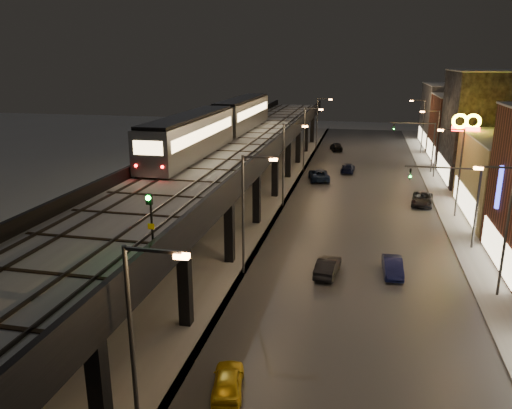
{
  "coord_description": "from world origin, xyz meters",
  "views": [
    {
      "loc": [
        7.59,
        -20.48,
        15.5
      ],
      "look_at": [
        -0.07,
        14.52,
        5.0
      ],
      "focal_mm": 35.0,
      "sensor_mm": 36.0,
      "label": 1
    }
  ],
  "objects_px": {
    "car_mid_silver": "(319,175)",
    "car_mid_dark": "(348,168)",
    "car_far_white": "(336,147)",
    "rail_signal": "(150,211)",
    "car_taxi": "(228,382)",
    "car_near_white": "(328,267)",
    "car_onc_silver": "(393,267)",
    "subway_train": "(221,122)",
    "car_onc_dark": "(422,200)"
  },
  "relations": [
    {
      "from": "car_mid_silver",
      "to": "rail_signal",
      "type": "bearing_deg",
      "value": 73.27
    },
    {
      "from": "car_taxi",
      "to": "car_mid_dark",
      "type": "xyz_separation_m",
      "value": [
        3.63,
        50.36,
        0.01
      ]
    },
    {
      "from": "subway_train",
      "to": "car_near_white",
      "type": "height_order",
      "value": "subway_train"
    },
    {
      "from": "car_near_white",
      "to": "car_far_white",
      "type": "distance_m",
      "value": 52.62
    },
    {
      "from": "car_mid_silver",
      "to": "car_mid_dark",
      "type": "bearing_deg",
      "value": -133.3
    },
    {
      "from": "car_mid_silver",
      "to": "car_onc_silver",
      "type": "height_order",
      "value": "car_mid_silver"
    },
    {
      "from": "subway_train",
      "to": "car_far_white",
      "type": "bearing_deg",
      "value": 70.59
    },
    {
      "from": "car_taxi",
      "to": "car_far_white",
      "type": "relative_size",
      "value": 0.83
    },
    {
      "from": "car_taxi",
      "to": "car_near_white",
      "type": "relative_size",
      "value": 0.89
    },
    {
      "from": "car_onc_silver",
      "to": "car_onc_dark",
      "type": "bearing_deg",
      "value": 75.91
    },
    {
      "from": "car_mid_silver",
      "to": "car_far_white",
      "type": "bearing_deg",
      "value": -103.58
    },
    {
      "from": "car_near_white",
      "to": "car_far_white",
      "type": "bearing_deg",
      "value": -80.27
    },
    {
      "from": "subway_train",
      "to": "car_near_white",
      "type": "xyz_separation_m",
      "value": [
        13.99,
        -20.29,
        -7.88
      ]
    },
    {
      "from": "car_near_white",
      "to": "car_onc_silver",
      "type": "distance_m",
      "value": 4.82
    },
    {
      "from": "car_mid_dark",
      "to": "car_far_white",
      "type": "bearing_deg",
      "value": -78.4
    },
    {
      "from": "car_taxi",
      "to": "car_near_white",
      "type": "bearing_deg",
      "value": -114.5
    },
    {
      "from": "car_mid_dark",
      "to": "car_far_white",
      "type": "distance_m",
      "value": 17.17
    },
    {
      "from": "car_taxi",
      "to": "car_onc_dark",
      "type": "height_order",
      "value": "car_onc_dark"
    },
    {
      "from": "subway_train",
      "to": "car_mid_silver",
      "type": "xyz_separation_m",
      "value": [
        10.49,
        9.66,
        -7.81
      ]
    },
    {
      "from": "car_near_white",
      "to": "car_mid_dark",
      "type": "relative_size",
      "value": 0.94
    },
    {
      "from": "car_mid_dark",
      "to": "car_onc_silver",
      "type": "xyz_separation_m",
      "value": [
        4.69,
        -34.58,
        0.01
      ]
    },
    {
      "from": "rail_signal",
      "to": "car_far_white",
      "type": "height_order",
      "value": "rail_signal"
    },
    {
      "from": "subway_train",
      "to": "car_mid_dark",
      "type": "height_order",
      "value": "subway_train"
    },
    {
      "from": "car_taxi",
      "to": "car_onc_silver",
      "type": "xyz_separation_m",
      "value": [
        8.31,
        15.78,
        0.02
      ]
    },
    {
      "from": "car_mid_dark",
      "to": "car_onc_dark",
      "type": "bearing_deg",
      "value": 122.9
    },
    {
      "from": "car_mid_silver",
      "to": "car_onc_dark",
      "type": "relative_size",
      "value": 1.13
    },
    {
      "from": "car_far_white",
      "to": "subway_train",
      "type": "bearing_deg",
      "value": 57.64
    },
    {
      "from": "subway_train",
      "to": "car_onc_silver",
      "type": "xyz_separation_m",
      "value": [
        18.7,
        -19.27,
        -7.91
      ]
    },
    {
      "from": "rail_signal",
      "to": "car_onc_dark",
      "type": "relative_size",
      "value": 0.6
    },
    {
      "from": "car_mid_silver",
      "to": "car_far_white",
      "type": "xyz_separation_m",
      "value": [
        0.88,
        22.61,
        0.0
      ]
    },
    {
      "from": "car_onc_silver",
      "to": "car_onc_dark",
      "type": "distance_m",
      "value": 20.07
    },
    {
      "from": "car_taxi",
      "to": "car_mid_silver",
      "type": "xyz_separation_m",
      "value": [
        0.11,
        44.71,
        0.12
      ]
    },
    {
      "from": "subway_train",
      "to": "car_onc_dark",
      "type": "distance_m",
      "value": 24.01
    },
    {
      "from": "subway_train",
      "to": "car_near_white",
      "type": "bearing_deg",
      "value": -55.41
    },
    {
      "from": "car_taxi",
      "to": "car_near_white",
      "type": "xyz_separation_m",
      "value": [
        3.61,
        14.76,
        0.05
      ]
    },
    {
      "from": "rail_signal",
      "to": "car_far_white",
      "type": "relative_size",
      "value": 0.65
    },
    {
      "from": "car_taxi",
      "to": "subway_train",
      "type": "bearing_deg",
      "value": -84.27
    },
    {
      "from": "car_onc_silver",
      "to": "rail_signal",
      "type": "bearing_deg",
      "value": -132.75
    },
    {
      "from": "car_mid_silver",
      "to": "car_far_white",
      "type": "height_order",
      "value": "car_far_white"
    },
    {
      "from": "rail_signal",
      "to": "car_taxi",
      "type": "relative_size",
      "value": 0.79
    },
    {
      "from": "rail_signal",
      "to": "car_taxi",
      "type": "height_order",
      "value": "rail_signal"
    },
    {
      "from": "rail_signal",
      "to": "car_mid_dark",
      "type": "bearing_deg",
      "value": 81.2
    },
    {
      "from": "subway_train",
      "to": "rail_signal",
      "type": "xyz_separation_m",
      "value": [
        6.4,
        -33.9,
        0.07
      ]
    },
    {
      "from": "car_onc_dark",
      "to": "subway_train",
      "type": "bearing_deg",
      "value": -171.7
    },
    {
      "from": "car_taxi",
      "to": "car_onc_dark",
      "type": "relative_size",
      "value": 0.77
    },
    {
      "from": "car_onc_silver",
      "to": "car_onc_dark",
      "type": "height_order",
      "value": "car_onc_dark"
    },
    {
      "from": "subway_train",
      "to": "car_mid_dark",
      "type": "distance_m",
      "value": 22.21
    },
    {
      "from": "car_taxi",
      "to": "car_mid_dark",
      "type": "bearing_deg",
      "value": -104.89
    },
    {
      "from": "subway_train",
      "to": "car_mid_silver",
      "type": "height_order",
      "value": "subway_train"
    },
    {
      "from": "subway_train",
      "to": "car_mid_dark",
      "type": "relative_size",
      "value": 9.29
    }
  ]
}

